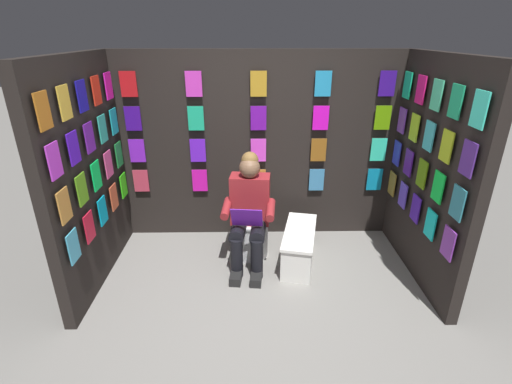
# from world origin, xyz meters

# --- Properties ---
(ground_plane) EXTENTS (30.00, 30.00, 0.00)m
(ground_plane) POSITION_xyz_m (0.00, 0.00, 0.00)
(ground_plane) COLOR gray
(display_wall_back) EXTENTS (3.19, 0.14, 2.12)m
(display_wall_back) POSITION_xyz_m (0.00, -1.67, 1.06)
(display_wall_back) COLOR black
(display_wall_back) RESTS_ON ground
(display_wall_left) EXTENTS (0.14, 1.62, 2.12)m
(display_wall_left) POSITION_xyz_m (-1.59, -0.81, 1.06)
(display_wall_left) COLOR black
(display_wall_left) RESTS_ON ground
(display_wall_right) EXTENTS (0.14, 1.62, 2.12)m
(display_wall_right) POSITION_xyz_m (1.59, -0.81, 1.06)
(display_wall_right) COLOR black
(display_wall_right) RESTS_ON ground
(toilet) EXTENTS (0.43, 0.57, 0.77)m
(toilet) POSITION_xyz_m (0.09, -1.20, 0.33)
(toilet) COLOR white
(toilet) RESTS_ON ground
(person_reading) EXTENTS (0.55, 0.71, 1.19)m
(person_reading) POSITION_xyz_m (0.11, -0.97, 0.60)
(person_reading) COLOR maroon
(person_reading) RESTS_ON ground
(comic_longbox_near) EXTENTS (0.47, 0.86, 0.38)m
(comic_longbox_near) POSITION_xyz_m (-0.42, -0.97, 0.19)
(comic_longbox_near) COLOR white
(comic_longbox_near) RESTS_ON ground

